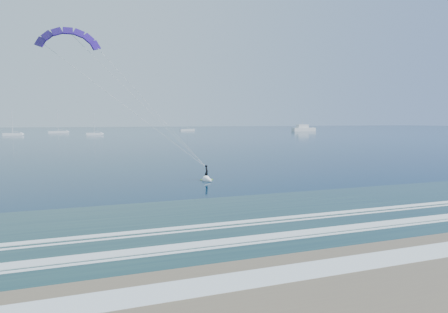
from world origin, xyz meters
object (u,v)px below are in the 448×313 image
sailboat_2 (58,132)px  sailboat_4 (187,130)px  sailboat_1 (13,134)px  sailboat_3 (94,134)px  kitesurfer_rig (141,104)px  motor_yacht (303,129)px

sailboat_2 → sailboat_4: sailboat_2 is taller
sailboat_1 → sailboat_3: (37.79, -9.77, -0.01)m
kitesurfer_rig → sailboat_4: kitesurfer_rig is taller
sailboat_2 → sailboat_3: sailboat_2 is taller
kitesurfer_rig → sailboat_3: kitesurfer_rig is taller
sailboat_1 → sailboat_2: 38.45m
sailboat_2 → sailboat_3: 46.63m
kitesurfer_rig → sailboat_4: size_ratio=1.51×
kitesurfer_rig → sailboat_4: (67.05, 227.32, -8.68)m
sailboat_4 → kitesurfer_rig: bearing=-106.4°
kitesurfer_rig → sailboat_1: kitesurfer_rig is taller
kitesurfer_rig → motor_yacht: (138.51, 189.80, -7.58)m
kitesurfer_rig → sailboat_4: bearing=73.6°
motor_yacht → sailboat_4: sailboat_4 is taller
sailboat_3 → sailboat_4: bearing=44.1°
motor_yacht → sailboat_2: sailboat_2 is taller
motor_yacht → sailboat_2: size_ratio=1.17×
kitesurfer_rig → sailboat_3: (1.75, 164.04, -8.70)m
sailboat_2 → sailboat_4: 86.03m
sailboat_1 → sailboat_4: size_ratio=0.87×
motor_yacht → sailboat_4: bearing=152.3°
motor_yacht → sailboat_3: (-136.76, -25.76, -1.12)m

